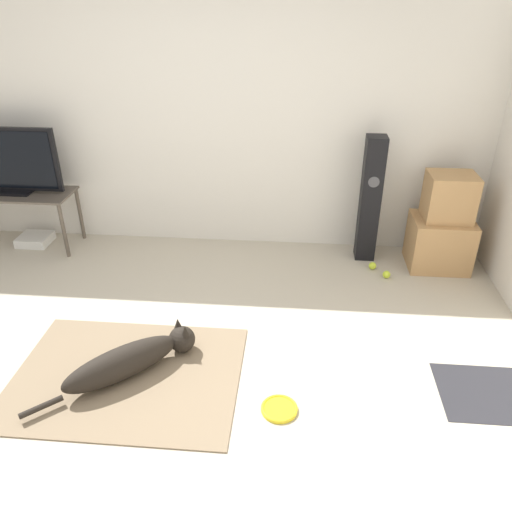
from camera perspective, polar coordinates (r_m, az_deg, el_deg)
The scene contains 14 objects.
ground_plane at distance 3.34m, azimuth -11.85°, elevation -14.32°, with size 12.00×12.00×0.00m, color #BCB29E.
wall_back at distance 4.60m, azimuth -6.28°, elevation 16.44°, with size 8.00×0.06×2.55m.
area_rug at distance 3.44m, azimuth -14.52°, elevation -13.08°, with size 1.46×1.09×0.01m.
dog at distance 3.38m, azimuth -14.02°, elevation -11.38°, with size 0.90×0.83×0.24m.
frisbee at distance 3.12m, azimuth 2.68°, elevation -17.03°, with size 0.22×0.22×0.03m.
cardboard_box_lower at distance 4.70m, azimuth 20.21°, elevation 1.45°, with size 0.52×0.43×0.45m.
cardboard_box_upper at distance 4.55m, azimuth 21.24°, elevation 6.29°, with size 0.39×0.33×0.40m.
floor_speaker at distance 4.53m, azimuth 12.91°, elevation 6.27°, with size 0.17×0.18×1.13m.
tv_stand at distance 5.17m, azimuth -25.66°, elevation 5.82°, with size 1.05×0.44×0.54m.
tv at distance 5.06m, azimuth -26.53°, elevation 9.65°, with size 0.94×0.20×0.60m.
tennis_ball_by_boxes at distance 4.46m, azimuth 14.68°, elevation -2.06°, with size 0.07×0.07×0.07m.
tennis_ball_near_speaker at distance 4.56m, azimuth 13.17°, elevation -1.09°, with size 0.07×0.07×0.07m.
game_console at distance 5.33m, azimuth -23.93°, elevation 1.75°, with size 0.29×0.27×0.08m.
door_mat at distance 3.53m, azimuth 24.65°, elevation -14.05°, with size 0.56×0.51×0.01m.
Camera 1 is at (0.87, -2.31, 2.26)m, focal length 35.00 mm.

